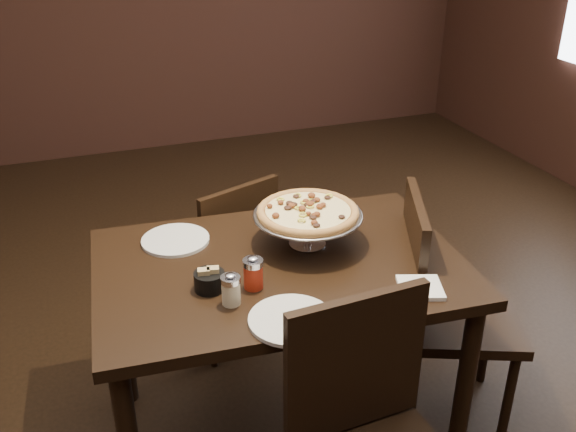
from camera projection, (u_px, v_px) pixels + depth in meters
name	position (u px, v px, depth m)	size (l,w,h in m)	color
room	(270.00, 99.00, 2.07)	(6.04, 7.04, 2.84)	black
dining_table	(280.00, 287.00, 2.35)	(1.37, 0.97, 0.82)	black
pizza_stand	(308.00, 212.00, 2.35)	(0.41, 0.41, 0.17)	#B8B8BF
parmesan_shaker	(231.00, 289.00, 2.04)	(0.06, 0.06, 0.11)	beige
pepper_flake_shaker	(253.00, 273.00, 2.12)	(0.07, 0.07, 0.12)	maroon
packet_caddy	(209.00, 280.00, 2.13)	(0.10, 0.10, 0.08)	black
napkin_stack	(420.00, 288.00, 2.13)	(0.14, 0.14, 0.02)	white
plate_left	(175.00, 240.00, 2.43)	(0.26, 0.26, 0.01)	silver
plate_near	(291.00, 320.00, 1.97)	(0.27, 0.27, 0.01)	silver
serving_spatula	(319.00, 221.00, 2.29)	(0.15, 0.15, 0.02)	#B8B8BF
chair_far	(227.00, 258.00, 2.98)	(0.53, 0.53, 0.88)	black
chair_side	(441.00, 304.00, 2.55)	(0.60, 0.60, 0.99)	black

